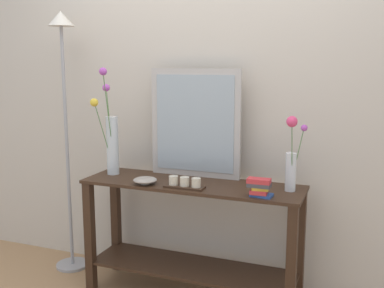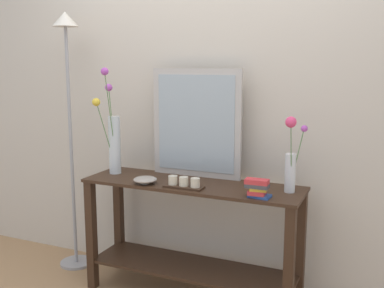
{
  "view_description": "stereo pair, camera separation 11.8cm",
  "coord_description": "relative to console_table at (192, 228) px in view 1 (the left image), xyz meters",
  "views": [
    {
      "loc": [
        1.01,
        -2.59,
        1.5
      ],
      "look_at": [
        0.0,
        0.0,
        1.01
      ],
      "focal_mm": 42.74,
      "sensor_mm": 36.0,
      "label": 1
    },
    {
      "loc": [
        1.12,
        -2.55,
        1.5
      ],
      "look_at": [
        0.0,
        0.0,
        1.01
      ],
      "focal_mm": 42.74,
      "sensor_mm": 36.0,
      "label": 2
    }
  ],
  "objects": [
    {
      "name": "console_table",
      "position": [
        0.0,
        0.0,
        0.0
      ],
      "size": [
        1.4,
        0.41,
        0.76
      ],
      "color": "#382316",
      "rests_on": "ground"
    },
    {
      "name": "mirror_leaning",
      "position": [
        -0.05,
        0.17,
        0.65
      ],
      "size": [
        0.61,
        0.03,
        0.71
      ],
      "color": "#B7B2AD",
      "rests_on": "console_table"
    },
    {
      "name": "candle_tray",
      "position": [
        0.0,
        -0.12,
        0.32
      ],
      "size": [
        0.24,
        0.09,
        0.07
      ],
      "color": "#382316",
      "rests_on": "console_table"
    },
    {
      "name": "book_stack",
      "position": [
        0.46,
        -0.14,
        0.35
      ],
      "size": [
        0.14,
        0.1,
        0.11
      ],
      "color": "#2D519E",
      "rests_on": "console_table"
    },
    {
      "name": "vase_right",
      "position": [
        0.61,
        0.03,
        0.49
      ],
      "size": [
        0.11,
        0.19,
        0.45
      ],
      "color": "silver",
      "rests_on": "console_table"
    },
    {
      "name": "floor_lamp",
      "position": [
        -0.99,
        0.08,
        0.79
      ],
      "size": [
        0.24,
        0.24,
        1.85
      ],
      "color": "#9E9EA3",
      "rests_on": "ground"
    },
    {
      "name": "wall_back",
      "position": [
        0.0,
        0.33,
        0.89
      ],
      "size": [
        6.4,
        0.08,
        2.7
      ],
      "primitive_type": "cube",
      "color": "beige",
      "rests_on": "ground"
    },
    {
      "name": "decorative_bowl",
      "position": [
        -0.26,
        -0.13,
        0.32
      ],
      "size": [
        0.15,
        0.15,
        0.04
      ],
      "color": "#9E9389",
      "rests_on": "console_table"
    },
    {
      "name": "tall_vase_left",
      "position": [
        -0.59,
        0.02,
        0.55
      ],
      "size": [
        0.13,
        0.19,
        0.72
      ],
      "color": "silver",
      "rests_on": "console_table"
    }
  ]
}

